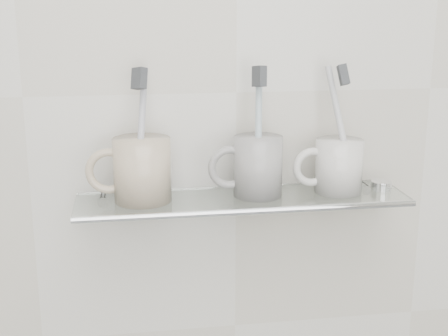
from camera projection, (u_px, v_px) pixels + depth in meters
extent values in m
plane|color=beige|center=(236.00, 93.00, 0.96)|extent=(2.50, 0.00, 2.50)
cube|color=silver|center=(243.00, 199.00, 0.94)|extent=(0.50, 0.12, 0.01)
cylinder|color=silver|center=(250.00, 211.00, 0.89)|extent=(0.50, 0.01, 0.01)
cylinder|color=silver|center=(103.00, 203.00, 0.96)|extent=(0.02, 0.03, 0.02)
cylinder|color=silver|center=(363.00, 191.00, 1.02)|extent=(0.02, 0.03, 0.02)
cylinder|color=beige|center=(142.00, 170.00, 0.91)|extent=(0.10, 0.10, 0.09)
torus|color=beige|center=(109.00, 171.00, 0.91)|extent=(0.07, 0.01, 0.07)
cylinder|color=#A9A9BB|center=(141.00, 134.00, 0.90)|extent=(0.03, 0.06, 0.19)
cube|color=#37393D|center=(139.00, 78.00, 0.88)|extent=(0.03, 0.03, 0.04)
cylinder|color=white|center=(258.00, 166.00, 0.94)|extent=(0.09, 0.09, 0.09)
torus|color=white|center=(230.00, 167.00, 0.93)|extent=(0.07, 0.01, 0.07)
cylinder|color=#A0C4CE|center=(258.00, 130.00, 0.93)|extent=(0.02, 0.04, 0.19)
cube|color=#37393D|center=(259.00, 76.00, 0.91)|extent=(0.02, 0.03, 0.03)
cylinder|color=white|center=(339.00, 166.00, 0.96)|extent=(0.09, 0.09, 0.08)
torus|color=white|center=(312.00, 167.00, 0.95)|extent=(0.06, 0.01, 0.06)
cylinder|color=#BEBEBE|center=(341.00, 128.00, 0.94)|extent=(0.04, 0.06, 0.19)
cube|color=#37393D|center=(343.00, 75.00, 0.92)|extent=(0.02, 0.03, 0.04)
cylinder|color=silver|center=(381.00, 185.00, 0.98)|extent=(0.03, 0.03, 0.01)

